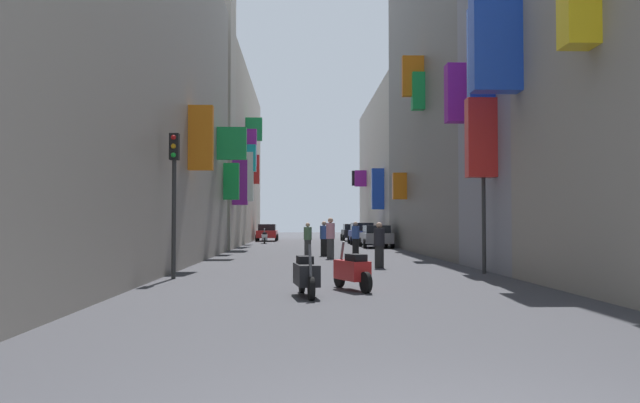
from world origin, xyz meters
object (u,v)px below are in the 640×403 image
object	(u,v)px
parked_car_red	(267,232)
parked_car_black	(352,232)
scooter_red	(352,270)
scooter_black	(306,275)
pedestrian_far_away	(324,239)
traffic_light_near_corner	(484,185)
pedestrian_crossing	(308,240)
parked_car_blue	(362,233)
traffic_light_far_corner	(174,179)
pedestrian_mid_street	(379,245)
parked_car_grey	(376,236)
pedestrian_near_right	(356,238)
pedestrian_near_left	(330,238)
scooter_white	(264,237)

from	to	relation	value
parked_car_red	parked_car_black	xyz separation A→B (m)	(7.32, -0.09, 0.01)
parked_car_black	scooter_red	xyz separation A→B (m)	(-3.32, -40.28, -0.31)
scooter_black	pedestrian_far_away	world-z (taller)	pedestrian_far_away
pedestrian_far_away	traffic_light_near_corner	xyz separation A→B (m)	(4.53, -10.80, 1.93)
scooter_red	pedestrian_crossing	distance (m)	15.41
parked_car_blue	traffic_light_far_corner	bearing A→B (deg)	-105.78
pedestrian_crossing	parked_car_black	bearing A→B (deg)	80.52
scooter_red	pedestrian_crossing	size ratio (longest dim) A/B	1.16
pedestrian_mid_street	parked_car_blue	bearing A→B (deg)	85.89
parked_car_grey	parked_car_red	bearing A→B (deg)	117.33
pedestrian_near_right	pedestrian_crossing	bearing A→B (deg)	-155.98
pedestrian_far_away	traffic_light_far_corner	bearing A→B (deg)	-110.97
traffic_light_far_corner	pedestrian_near_right	bearing A→B (deg)	64.53
pedestrian_near_left	pedestrian_far_away	size ratio (longest dim) A/B	1.09
traffic_light_far_corner	pedestrian_mid_street	bearing A→B (deg)	33.13
pedestrian_far_away	traffic_light_far_corner	distance (m)	13.29
parked_car_grey	parked_car_blue	bearing A→B (deg)	92.91
scooter_black	traffic_light_far_corner	bearing A→B (deg)	129.84
parked_car_grey	scooter_white	xyz separation A→B (m)	(-7.50, 8.27, -0.28)
parked_car_grey	scooter_white	bearing A→B (deg)	132.21
scooter_red	pedestrian_near_left	xyz separation A→B (m)	(0.13, 13.18, 0.44)
parked_car_blue	pedestrian_crossing	size ratio (longest dim) A/B	2.56
parked_car_red	parked_car_black	distance (m)	7.32
parked_car_blue	traffic_light_near_corner	distance (m)	27.19
traffic_light_far_corner	parked_car_red	bearing A→B (deg)	88.82
pedestrian_near_left	pedestrian_near_right	distance (m)	3.53
scooter_white	pedestrian_far_away	size ratio (longest dim) A/B	1.16
pedestrian_near_right	traffic_light_near_corner	world-z (taller)	traffic_light_near_corner
pedestrian_near_right	scooter_red	bearing A→B (deg)	-95.28
traffic_light_near_corner	traffic_light_far_corner	size ratio (longest dim) A/B	0.98
pedestrian_crossing	pedestrian_mid_street	bearing A→B (deg)	-73.44
parked_car_black	pedestrian_near_left	bearing A→B (deg)	-96.71
pedestrian_near_left	traffic_light_near_corner	xyz separation A→B (m)	(4.34, -8.48, 1.85)
parked_car_black	traffic_light_far_corner	size ratio (longest dim) A/B	0.99
parked_car_black	pedestrian_mid_street	xyz separation A→B (m)	(-1.77, -32.93, 0.02)
parked_car_black	scooter_black	world-z (taller)	parked_car_black
scooter_red	pedestrian_far_away	world-z (taller)	pedestrian_far_away
parked_car_red	parked_car_blue	bearing A→B (deg)	-49.53
parked_car_blue	pedestrian_near_left	size ratio (longest dim) A/B	2.25
pedestrian_mid_street	traffic_light_near_corner	bearing A→B (deg)	-42.26
pedestrian_crossing	traffic_light_far_corner	xyz separation A→B (m)	(-3.93, -12.15, 2.02)
scooter_black	pedestrian_near_right	size ratio (longest dim) A/B	1.22
pedestrian_near_left	traffic_light_far_corner	bearing A→B (deg)	-116.21
scooter_black	pedestrian_near_right	world-z (taller)	pedestrian_near_right
parked_car_blue	pedestrian_crossing	world-z (taller)	pedestrian_crossing
scooter_black	pedestrian_mid_street	xyz separation A→B (m)	(2.63, 8.54, 0.33)
scooter_red	pedestrian_far_away	distance (m)	15.51
pedestrian_crossing	pedestrian_mid_street	xyz separation A→B (m)	(2.39, -8.03, 0.01)
scooter_black	scooter_red	distance (m)	1.61
scooter_black	parked_car_black	bearing A→B (deg)	83.94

